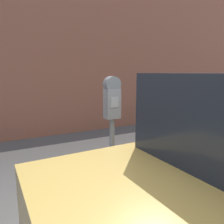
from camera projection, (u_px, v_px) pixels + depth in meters
sidewalk at (74, 171)px, 3.75m from camera, size 24.00×2.80×0.11m
building_facade at (36, 5)px, 5.49m from camera, size 24.00×0.30×6.79m
parking_meter at (112, 112)px, 2.78m from camera, size 0.20×0.15×1.56m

